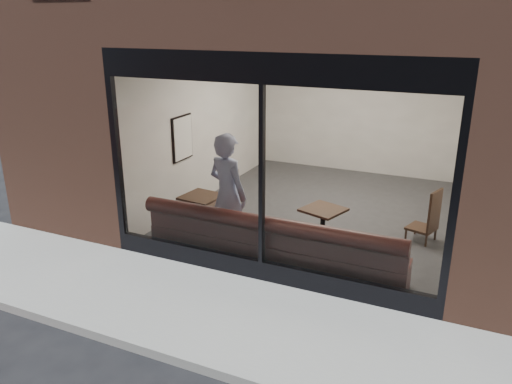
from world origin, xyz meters
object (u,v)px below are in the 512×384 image
at_px(banquette, 272,254).
at_px(cafe_chair_left, 223,206).
at_px(cafe_table_right, 323,210).
at_px(cafe_table_left, 201,197).
at_px(cafe_chair_right, 421,228).
at_px(person, 228,195).

xyz_separation_m(banquette, cafe_chair_left, (-1.62, 1.47, 0.01)).
bearing_deg(cafe_table_right, cafe_chair_left, 163.17).
relative_size(cafe_table_left, cafe_chair_right, 1.46).
xyz_separation_m(banquette, person, (-0.84, 0.19, 0.76)).
bearing_deg(cafe_chair_left, cafe_table_right, 173.93).
distance_m(cafe_table_right, cafe_chair_right, 1.86).
distance_m(banquette, cafe_table_left, 1.71).
bearing_deg(cafe_chair_left, cafe_table_left, 106.26).
relative_size(banquette, cafe_chair_left, 8.76).
distance_m(person, cafe_chair_left, 1.67).
bearing_deg(cafe_table_right, cafe_table_left, -172.60).
bearing_deg(cafe_table_left, cafe_table_right, 7.40).
height_order(banquette, cafe_chair_left, banquette).
bearing_deg(person, banquette, -175.33).
bearing_deg(cafe_chair_right, cafe_chair_left, 25.35).
xyz_separation_m(person, cafe_table_right, (1.37, 0.62, -0.25)).
bearing_deg(cafe_chair_left, person, 132.23).
height_order(banquette, cafe_table_left, cafe_table_left).
bearing_deg(cafe_chair_right, cafe_table_right, 56.42).
bearing_deg(person, cafe_chair_left, -40.86).
height_order(cafe_chair_left, cafe_chair_right, cafe_chair_left).
distance_m(cafe_chair_left, cafe_chair_right, 3.58).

